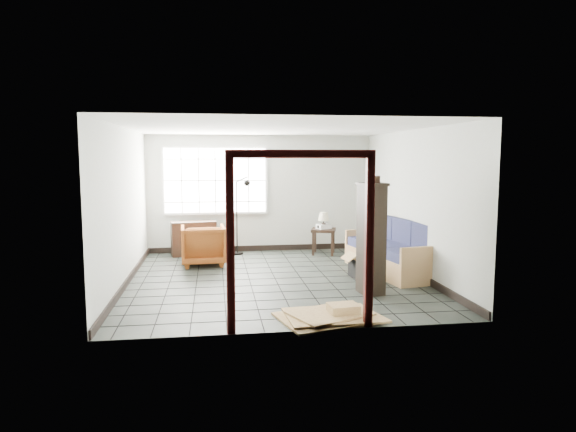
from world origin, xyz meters
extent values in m
plane|color=black|center=(0.00, 0.00, 0.00)|extent=(5.50, 5.50, 0.00)
cube|color=#B6B9B2|center=(0.00, 2.75, 1.30)|extent=(5.00, 0.02, 2.60)
cube|color=#B6B9B2|center=(0.00, -2.75, 1.30)|extent=(5.00, 0.02, 2.60)
cube|color=#B6B9B2|center=(-2.50, 0.00, 1.30)|extent=(0.02, 5.50, 2.60)
cube|color=#B6B9B2|center=(2.50, 0.00, 1.30)|extent=(0.02, 5.50, 2.60)
cube|color=white|center=(0.00, 0.00, 2.60)|extent=(5.00, 5.50, 0.02)
cube|color=black|center=(0.00, 2.73, 0.06)|extent=(4.95, 0.03, 0.12)
cube|color=black|center=(-2.48, 0.00, 0.06)|extent=(0.03, 5.45, 0.12)
cube|color=black|center=(2.48, 0.00, 0.06)|extent=(0.03, 5.45, 0.12)
cube|color=silver|center=(-1.00, 2.71, 1.60)|extent=(2.32, 0.06, 1.52)
cube|color=white|center=(-1.00, 2.67, 1.60)|extent=(2.20, 0.02, 1.40)
cube|color=#3E100E|center=(-0.85, -2.70, 1.05)|extent=(0.10, 0.08, 2.10)
cube|color=#3E100E|center=(0.85, -2.70, 1.05)|extent=(0.10, 0.08, 2.10)
cube|color=#3E100E|center=(0.00, -2.70, 2.15)|extent=(1.80, 0.08, 0.10)
cube|color=#AA824D|center=(2.15, 0.16, 0.19)|extent=(1.17, 2.18, 0.37)
cube|color=#AA824D|center=(2.33, -0.89, 0.33)|extent=(0.83, 0.20, 0.66)
cube|color=#AA824D|center=(1.97, 1.21, 0.33)|extent=(0.83, 0.20, 0.66)
cube|color=#AA824D|center=(2.52, 0.22, 0.57)|extent=(0.43, 2.05, 0.72)
cube|color=#181E3C|center=(2.24, -0.52, 0.46)|extent=(0.85, 0.78, 0.17)
cube|color=#181E3C|center=(2.54, -0.47, 0.70)|extent=(0.25, 0.68, 0.54)
cube|color=#181E3C|center=(2.13, 0.16, 0.46)|extent=(0.85, 0.78, 0.17)
cube|color=#181E3C|center=(2.43, 0.21, 0.70)|extent=(0.25, 0.68, 0.54)
cube|color=#181E3C|center=(2.01, 0.83, 0.46)|extent=(0.85, 0.78, 0.17)
cube|color=#181E3C|center=(2.31, 0.88, 0.70)|extent=(0.25, 0.68, 0.54)
imported|color=maroon|center=(-1.26, 1.36, 0.43)|extent=(0.88, 0.83, 0.86)
cube|color=black|center=(1.32, 2.12, 0.53)|extent=(0.63, 0.63, 0.06)
cube|color=black|center=(1.06, 1.98, 0.25)|extent=(0.06, 0.06, 0.51)
cube|color=black|center=(1.45, 1.86, 0.25)|extent=(0.06, 0.06, 0.51)
cube|color=black|center=(1.18, 2.37, 0.25)|extent=(0.06, 0.06, 0.51)
cube|color=black|center=(1.57, 2.25, 0.25)|extent=(0.06, 0.06, 0.51)
cylinder|color=black|center=(1.31, 2.08, 0.62)|extent=(0.12, 0.12, 0.13)
cylinder|color=black|center=(1.31, 2.08, 0.73)|extent=(0.03, 0.03, 0.09)
cone|color=beige|center=(1.31, 2.08, 0.83)|extent=(0.31, 0.31, 0.18)
cube|color=silver|center=(1.32, 2.12, 0.61)|extent=(0.34, 0.31, 0.10)
cylinder|color=black|center=(1.19, 2.07, 0.61)|extent=(0.04, 0.06, 0.06)
cylinder|color=black|center=(-0.55, 2.40, 0.02)|extent=(0.31, 0.31, 0.03)
cylinder|color=black|center=(-0.55, 2.40, 0.81)|extent=(0.03, 0.03, 1.57)
cylinder|color=black|center=(-0.44, 2.33, 1.63)|extent=(0.27, 0.07, 0.14)
sphere|color=black|center=(-0.33, 2.26, 1.56)|extent=(0.16, 0.16, 0.14)
cube|color=black|center=(-1.49, 2.40, 0.37)|extent=(1.00, 0.53, 0.74)
cube|color=black|center=(-1.49, 2.40, 0.38)|extent=(0.92, 0.47, 0.03)
cube|color=black|center=(1.36, -1.18, 0.85)|extent=(0.37, 0.46, 1.70)
cube|color=black|center=(1.36, -1.18, 1.70)|extent=(0.42, 0.51, 0.04)
cylinder|color=black|center=(1.40, -1.20, 1.78)|extent=(0.15, 0.15, 0.11)
cube|color=#896242|center=(1.60, -0.06, 0.01)|extent=(0.52, 0.44, 0.02)
cube|color=black|center=(1.37, -0.10, 0.16)|extent=(0.07, 0.38, 0.32)
cube|color=#896242|center=(1.83, -0.03, 0.16)|extent=(0.07, 0.38, 0.32)
cube|color=#896242|center=(1.62, -0.25, 0.16)|extent=(0.47, 0.08, 0.32)
cube|color=#896242|center=(1.57, 0.12, 0.16)|extent=(0.47, 0.08, 0.32)
cube|color=#896242|center=(1.30, -0.11, 0.38)|extent=(0.23, 0.40, 0.13)
cube|color=#896242|center=(1.90, -0.02, 0.38)|extent=(0.23, 0.40, 0.13)
cube|color=#896242|center=(0.45, -2.32, 0.01)|extent=(1.50, 1.22, 0.03)
cube|color=#896242|center=(0.45, -2.32, 0.04)|extent=(1.19, 0.92, 0.03)
cube|color=#896242|center=(0.45, -2.32, 0.07)|extent=(1.18, 1.04, 0.03)
cube|color=#896242|center=(0.63, -2.34, 0.14)|extent=(0.41, 0.34, 0.11)
camera|label=1|loc=(-1.03, -8.72, 2.11)|focal=32.00mm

